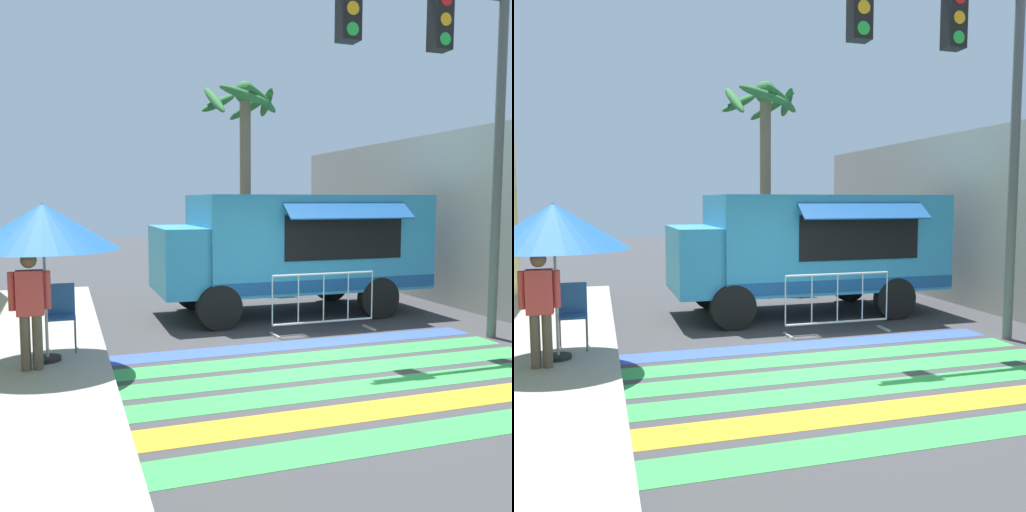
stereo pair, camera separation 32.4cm
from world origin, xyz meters
The scene contains 10 objects.
ground_plane centered at (0.00, 0.00, 0.00)m, with size 60.00×60.00×0.00m, color #38383A.
concrete_wall_right centered at (4.68, 3.00, 1.98)m, with size 0.20×16.00×3.96m.
crosswalk_painted centered at (0.00, -0.71, 0.00)m, with size 6.40×4.36×0.01m.
food_truck centered at (0.80, 3.76, 1.46)m, with size 5.60×2.84×2.52m.
traffic_signal_pole centered at (2.18, 0.57, 4.39)m, with size 3.83×0.29×6.12m.
patio_umbrella centered at (-3.97, 0.92, 2.04)m, with size 2.09×2.09×2.21m.
folding_chair centered at (-3.78, 1.52, 0.76)m, with size 0.42×0.42×0.99m.
vendor_person centered at (-4.15, 0.53, 1.04)m, with size 0.53×0.21×1.57m.
barricade_front centered at (0.75, 1.88, 0.54)m, with size 2.02×0.44×1.10m.
palm_tree centered at (1.06, 7.76, 4.14)m, with size 2.34×2.30×5.65m.
Camera 2 is at (-3.39, -7.53, 2.40)m, focal length 40.00 mm.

